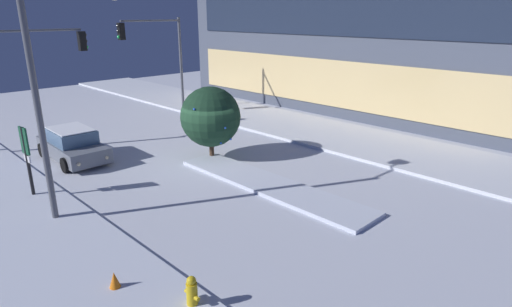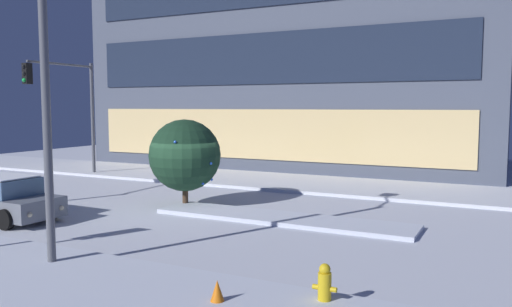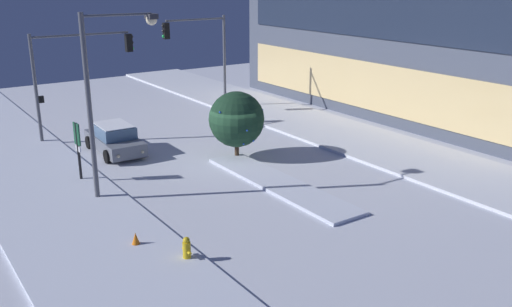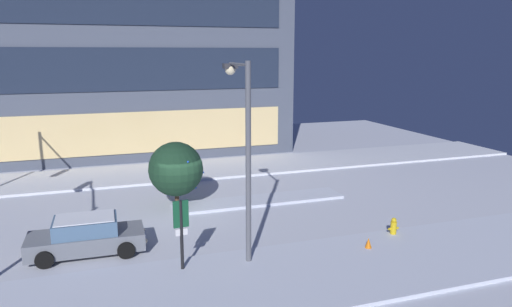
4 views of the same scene
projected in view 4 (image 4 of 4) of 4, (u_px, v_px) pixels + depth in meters
ground at (186, 212)px, 23.53m from camera, size 52.00×52.00×0.00m
curb_strip_near at (231, 286)px, 15.96m from camera, size 52.00×5.20×0.14m
curb_strip_far at (162, 173)px, 31.07m from camera, size 52.00×5.20×0.14m
median_strip at (260, 200)px, 25.19m from camera, size 9.00×1.80×0.14m
car_near at (86, 236)px, 18.54m from camera, size 4.48×2.10×1.49m
street_lamp_arched at (242, 131)px, 17.55m from camera, size 0.56×3.05×7.43m
fire_hydrant at (393, 228)px, 20.31m from camera, size 0.48×0.26×0.86m
parking_info_sign at (181, 227)px, 16.75m from camera, size 0.55×0.12×2.67m
decorated_tree_median at (176, 169)px, 23.97m from camera, size 2.76×2.74×3.35m
construction_cone at (368, 245)px, 18.87m from camera, size 0.36×0.36×0.55m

